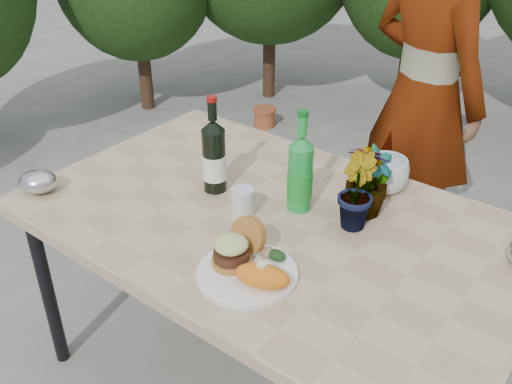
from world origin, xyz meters
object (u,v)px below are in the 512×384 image
Objects in this scene: wine_bottle at (214,157)px; person at (423,95)px; patio_table at (271,232)px; dinner_plate at (247,274)px.

wine_bottle is 1.08m from person.
patio_table is 0.31m from dinner_plate.
wine_bottle reaches higher than dinner_plate.
person is at bearing 88.33° from patio_table.
wine_bottle is 0.20× the size of person.
dinner_plate is at bearing -66.09° from patio_table.
wine_bottle reaches higher than patio_table.
patio_table is 0.95× the size of person.
patio_table is 1.07m from person.
patio_table is at bearing 5.29° from wine_bottle.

